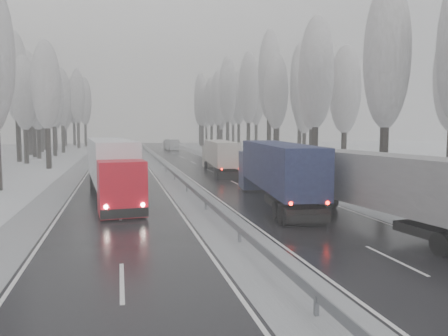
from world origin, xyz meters
name	(u,v)px	position (x,y,z in m)	size (l,w,h in m)	color
ground	(269,271)	(0.00, 0.00, 0.00)	(260.00, 260.00, 0.00)	white
carriageway_right	(222,176)	(5.25, 30.00, 0.01)	(7.50, 200.00, 0.03)	black
carriageway_left	(120,179)	(-5.25, 30.00, 0.01)	(7.50, 200.00, 0.03)	black
median_slush	(172,178)	(0.00, 30.00, 0.02)	(3.00, 200.00, 0.04)	#A4A8AC
shoulder_right	(266,175)	(10.20, 30.00, 0.02)	(2.40, 200.00, 0.04)	#A4A8AC
shoulder_left	(68,181)	(-10.20, 30.00, 0.02)	(2.40, 200.00, 0.04)	#A4A8AC
median_guardrail	(172,172)	(0.00, 29.99, 0.60)	(0.12, 200.00, 0.76)	slate
tree_16	(387,57)	(15.04, 15.67, 10.67)	(3.60, 3.60, 16.53)	black
tree_18	(316,73)	(14.51, 27.03, 10.70)	(3.60, 3.60, 16.58)	black
tree_19	(345,90)	(20.02, 31.03, 9.42)	(3.60, 3.60, 14.57)	black
tree_20	(313,87)	(17.90, 35.17, 10.14)	(3.60, 3.60, 15.71)	black
tree_21	(315,76)	(20.12, 39.17, 12.00)	(3.60, 3.60, 18.62)	black
tree_22	(276,92)	(17.02, 45.60, 10.24)	(3.60, 3.60, 15.86)	black
tree_23	(305,104)	(23.31, 49.60, 8.77)	(3.60, 3.60, 13.55)	black
tree_24	(269,76)	(17.90, 51.02, 13.19)	(3.60, 3.60, 20.49)	black
tree_25	(300,84)	(24.81, 55.02, 12.52)	(3.60, 3.60, 19.44)	black
tree_26	(249,89)	(17.56, 61.27, 12.10)	(3.60, 3.60, 18.78)	black
tree_27	(278,95)	(24.72, 65.27, 11.36)	(3.60, 3.60, 17.62)	black
tree_28	(228,90)	(16.34, 71.95, 12.64)	(3.60, 3.60, 19.62)	black
tree_29	(256,97)	(23.71, 75.95, 11.67)	(3.60, 3.60, 18.11)	black
tree_30	(218,99)	(16.56, 81.70, 11.52)	(3.60, 3.60, 17.86)	black
tree_31	(239,98)	(22.48, 85.70, 11.97)	(3.60, 3.60, 18.58)	black
tree_32	(212,102)	(16.63, 89.21, 11.18)	(3.60, 3.60, 17.33)	black
tree_33	(220,111)	(19.77, 93.21, 9.26)	(3.60, 3.60, 14.33)	black
tree_34	(202,103)	(15.73, 96.32, 11.37)	(3.60, 3.60, 17.63)	black
tree_35	(233,103)	(24.94, 100.32, 11.77)	(3.60, 3.60, 18.25)	black
tree_36	(200,99)	(17.04, 106.16, 13.02)	(3.60, 3.60, 20.23)	black
tree_37	(222,109)	(24.02, 110.16, 10.56)	(3.60, 3.60, 16.37)	black
tree_38	(200,106)	(18.73, 116.73, 11.59)	(3.60, 3.60, 17.97)	black
tree_39	(206,110)	(21.55, 120.73, 10.45)	(3.60, 3.60, 16.19)	black
tree_62	(46,86)	(-13.94, 43.73, 10.36)	(3.60, 3.60, 16.04)	black
tree_64	(24,94)	(-18.26, 52.71, 9.96)	(3.60, 3.60, 15.42)	black
tree_65	(16,78)	(-20.05, 56.71, 12.55)	(3.60, 3.60, 19.48)	black
tree_66	(37,99)	(-18.16, 62.35, 9.84)	(3.60, 3.60, 15.23)	black
tree_67	(32,93)	(-19.54, 66.35, 11.03)	(3.60, 3.60, 17.09)	black
tree_68	(53,96)	(-16.58, 69.11, 10.75)	(3.60, 3.60, 16.65)	black
tree_69	(28,88)	(-21.42, 73.11, 12.46)	(3.60, 3.60, 19.35)	black
tree_70	(62,98)	(-16.33, 79.19, 11.03)	(3.60, 3.60, 17.09)	black
tree_71	(40,91)	(-21.09, 83.19, 12.63)	(3.60, 3.60, 19.61)	black
tree_72	(55,106)	(-18.93, 88.54, 9.76)	(3.60, 3.60, 15.11)	black
tree_73	(44,101)	(-21.82, 92.54, 11.11)	(3.60, 3.60, 17.22)	black
tree_74	(77,97)	(-15.07, 99.33, 12.67)	(3.60, 3.60, 19.68)	black
tree_75	(41,100)	(-24.20, 103.33, 11.99)	(3.60, 3.60, 18.60)	black
tree_76	(85,102)	(-14.05, 108.72, 11.95)	(3.60, 3.60, 18.55)	black
tree_77	(65,112)	(-19.66, 112.72, 9.26)	(3.60, 3.60, 14.32)	black
tree_78	(73,101)	(-17.56, 115.31, 12.59)	(3.60, 3.60, 19.55)	black
tree_79	(65,107)	(-20.33, 119.31, 11.01)	(3.60, 3.60, 17.07)	black
truck_grey_tarp	(380,185)	(7.83, 5.04, 2.26)	(4.34, 15.26, 3.88)	#454449
truck_blue_box	(275,168)	(5.07, 13.29, 2.44)	(4.45, 16.43, 4.18)	navy
truck_cream_box	(219,154)	(5.77, 33.49, 2.15)	(3.41, 14.46, 3.68)	#B7B1A2
box_truck_distant	(171,145)	(6.05, 82.63, 1.27)	(2.78, 6.88, 2.50)	#B2B5B9
truck_red_white	(111,165)	(-5.83, 17.78, 2.53)	(4.31, 17.03, 4.33)	red
truck_red_red	(122,159)	(-5.03, 27.70, 2.18)	(2.71, 14.62, 3.73)	#B1160A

